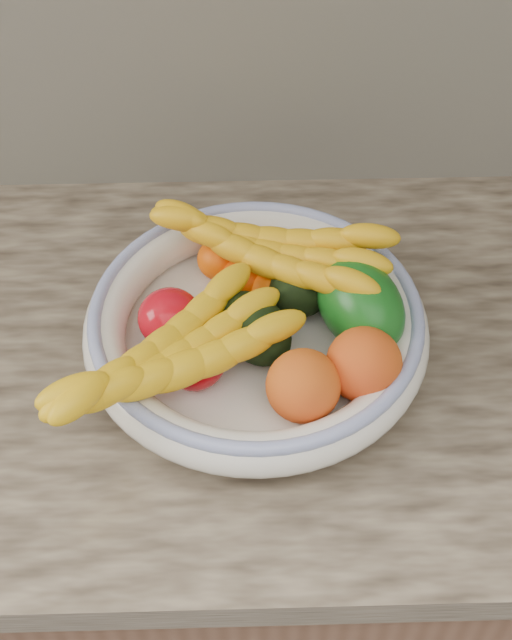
% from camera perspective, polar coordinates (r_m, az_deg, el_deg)
% --- Properties ---
extents(kitchen_counter, '(2.44, 0.66, 1.40)m').
position_cam_1_polar(kitchen_counter, '(1.42, -0.03, -12.75)').
color(kitchen_counter, brown).
rests_on(kitchen_counter, ground).
extents(fruit_bowl, '(0.39, 0.39, 0.08)m').
position_cam_1_polar(fruit_bowl, '(1.00, 0.00, -0.44)').
color(fruit_bowl, silver).
rests_on(fruit_bowl, kitchen_counter).
extents(clementine_back_left, '(0.07, 0.07, 0.05)m').
position_cam_1_polar(clementine_back_left, '(1.07, -2.35, 3.91)').
color(clementine_back_left, '#F75F05').
rests_on(clementine_back_left, fruit_bowl).
extents(clementine_back_right, '(0.07, 0.07, 0.05)m').
position_cam_1_polar(clementine_back_right, '(1.08, 0.83, 4.10)').
color(clementine_back_right, orange).
rests_on(clementine_back_right, fruit_bowl).
extents(clementine_back_mid, '(0.07, 0.07, 0.05)m').
position_cam_1_polar(clementine_back_mid, '(1.05, -0.75, 2.65)').
color(clementine_back_mid, '#EF5205').
rests_on(clementine_back_mid, fruit_bowl).
extents(clementine_extra, '(0.06, 0.06, 0.05)m').
position_cam_1_polar(clementine_extra, '(1.04, 1.17, 1.92)').
color(clementine_extra, '#F26005').
rests_on(clementine_extra, fruit_bowl).
extents(tomato_left, '(0.10, 0.10, 0.07)m').
position_cam_1_polar(tomato_left, '(1.00, -5.53, 0.14)').
color(tomato_left, red).
rests_on(tomato_left, fruit_bowl).
extents(tomato_near_left, '(0.08, 0.08, 0.06)m').
position_cam_1_polar(tomato_near_left, '(0.96, -4.00, -2.58)').
color(tomato_near_left, '#9D030A').
rests_on(tomato_near_left, fruit_bowl).
extents(avocado_center, '(0.12, 0.12, 0.07)m').
position_cam_1_polar(avocado_center, '(0.98, -0.13, -0.53)').
color(avocado_center, black).
rests_on(avocado_center, fruit_bowl).
extents(avocado_right, '(0.12, 0.12, 0.07)m').
position_cam_1_polar(avocado_right, '(1.03, 3.10, 2.22)').
color(avocado_right, black).
rests_on(avocado_right, fruit_bowl).
extents(green_mango, '(0.15, 0.16, 0.11)m').
position_cam_1_polar(green_mango, '(1.00, 6.67, 1.01)').
color(green_mango, '#0E4E11').
rests_on(green_mango, fruit_bowl).
extents(peach_front, '(0.09, 0.09, 0.08)m').
position_cam_1_polar(peach_front, '(0.93, 3.04, -4.23)').
color(peach_front, orange).
rests_on(peach_front, fruit_bowl).
extents(peach_right, '(0.11, 0.11, 0.08)m').
position_cam_1_polar(peach_right, '(0.95, 6.92, -2.84)').
color(peach_right, orange).
rests_on(peach_right, fruit_bowl).
extents(banana_bunch_back, '(0.32, 0.21, 0.09)m').
position_cam_1_polar(banana_bunch_back, '(1.03, 0.79, 4.27)').
color(banana_bunch_back, '#EEB213').
rests_on(banana_bunch_back, fruit_bowl).
extents(banana_bunch_front, '(0.32, 0.29, 0.09)m').
position_cam_1_polar(banana_bunch_front, '(0.93, -5.56, -2.73)').
color(banana_bunch_front, yellow).
rests_on(banana_bunch_front, fruit_bowl).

